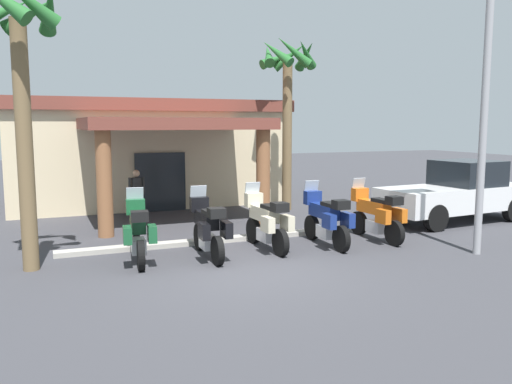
{
  "coord_description": "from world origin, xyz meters",
  "views": [
    {
      "loc": [
        -4.05,
        -10.09,
        3.11
      ],
      "look_at": [
        1.63,
        3.48,
        1.2
      ],
      "focal_mm": 36.86,
      "sensor_mm": 36.0,
      "label": 1
    }
  ],
  "objects_px": {
    "motorcycle_green": "(138,232)",
    "motorcycle_cream": "(267,222)",
    "palm_tree_roadside": "(19,61)",
    "motorcycle_black": "(208,228)",
    "pedestrian": "(137,192)",
    "motorcycle_orange": "(377,215)",
    "roadside_sign": "(488,44)",
    "motorcycle_blue": "(327,219)",
    "pickup_truck_white": "(458,193)",
    "motel_building": "(144,150)",
    "palm_tree_near_portico": "(288,82)"
  },
  "relations": [
    {
      "from": "motorcycle_cream",
      "to": "motorcycle_blue",
      "type": "height_order",
      "value": "same"
    },
    {
      "from": "motorcycle_cream",
      "to": "palm_tree_near_portico",
      "type": "distance_m",
      "value": 7.32
    },
    {
      "from": "pedestrian",
      "to": "motorcycle_blue",
      "type": "bearing_deg",
      "value": 26.89
    },
    {
      "from": "motorcycle_cream",
      "to": "pedestrian",
      "type": "distance_m",
      "value": 5.62
    },
    {
      "from": "motorcycle_green",
      "to": "pedestrian",
      "type": "bearing_deg",
      "value": -3.26
    },
    {
      "from": "motorcycle_blue",
      "to": "palm_tree_roadside",
      "type": "bearing_deg",
      "value": 87.58
    },
    {
      "from": "motorcycle_cream",
      "to": "palm_tree_roadside",
      "type": "distance_m",
      "value": 6.55
    },
    {
      "from": "pedestrian",
      "to": "motorcycle_orange",
      "type": "bearing_deg",
      "value": 36.85
    },
    {
      "from": "motorcycle_blue",
      "to": "pickup_truck_white",
      "type": "distance_m",
      "value": 5.76
    },
    {
      "from": "palm_tree_near_portico",
      "to": "motorcycle_orange",
      "type": "bearing_deg",
      "value": -90.16
    },
    {
      "from": "motorcycle_blue",
      "to": "roadside_sign",
      "type": "distance_m",
      "value": 5.56
    },
    {
      "from": "motorcycle_black",
      "to": "palm_tree_roadside",
      "type": "xyz_separation_m",
      "value": [
        -3.84,
        0.44,
        3.69
      ]
    },
    {
      "from": "motorcycle_cream",
      "to": "roadside_sign",
      "type": "height_order",
      "value": "roadside_sign"
    },
    {
      "from": "palm_tree_roadside",
      "to": "pedestrian",
      "type": "bearing_deg",
      "value": 57.32
    },
    {
      "from": "motorcycle_black",
      "to": "motorcycle_cream",
      "type": "xyz_separation_m",
      "value": [
        1.58,
        0.19,
        0.0
      ]
    },
    {
      "from": "motel_building",
      "to": "motorcycle_black",
      "type": "relative_size",
      "value": 4.76
    },
    {
      "from": "motorcycle_blue",
      "to": "motorcycle_green",
      "type": "bearing_deg",
      "value": 88.29
    },
    {
      "from": "motel_building",
      "to": "motorcycle_cream",
      "type": "xyz_separation_m",
      "value": [
        1.15,
        -9.71,
        -1.36
      ]
    },
    {
      "from": "motorcycle_blue",
      "to": "pedestrian",
      "type": "relative_size",
      "value": 1.33
    },
    {
      "from": "pickup_truck_white",
      "to": "roadside_sign",
      "type": "xyz_separation_m",
      "value": [
        -2.67,
        -3.48,
        3.99
      ]
    },
    {
      "from": "motorcycle_blue",
      "to": "motorcycle_orange",
      "type": "xyz_separation_m",
      "value": [
        1.58,
        0.06,
        0.0
      ]
    },
    {
      "from": "motorcycle_green",
      "to": "motorcycle_black",
      "type": "height_order",
      "value": "same"
    },
    {
      "from": "motorcycle_cream",
      "to": "roadside_sign",
      "type": "bearing_deg",
      "value": -119.54
    },
    {
      "from": "motel_building",
      "to": "motorcycle_black",
      "type": "distance_m",
      "value": 10.0
    },
    {
      "from": "motorcycle_blue",
      "to": "pedestrian",
      "type": "bearing_deg",
      "value": 37.22
    },
    {
      "from": "motorcycle_green",
      "to": "motorcycle_cream",
      "type": "height_order",
      "value": "same"
    },
    {
      "from": "motel_building",
      "to": "motorcycle_blue",
      "type": "distance_m",
      "value": 10.38
    },
    {
      "from": "pickup_truck_white",
      "to": "motorcycle_cream",
      "type": "bearing_deg",
      "value": -175.78
    },
    {
      "from": "motel_building",
      "to": "motorcycle_blue",
      "type": "xyz_separation_m",
      "value": [
        2.73,
        -9.93,
        -1.36
      ]
    },
    {
      "from": "motel_building",
      "to": "pickup_truck_white",
      "type": "xyz_separation_m",
      "value": [
        8.33,
        -8.59,
        -1.12
      ]
    },
    {
      "from": "motel_building",
      "to": "motorcycle_orange",
      "type": "height_order",
      "value": "motel_building"
    },
    {
      "from": "motorcycle_orange",
      "to": "pedestrian",
      "type": "xyz_separation_m",
      "value": [
        -5.44,
        5.29,
        0.26
      ]
    },
    {
      "from": "motorcycle_blue",
      "to": "palm_tree_near_portico",
      "type": "relative_size",
      "value": 0.36
    },
    {
      "from": "motorcycle_blue",
      "to": "palm_tree_near_portico",
      "type": "height_order",
      "value": "palm_tree_near_portico"
    },
    {
      "from": "motorcycle_cream",
      "to": "motorcycle_orange",
      "type": "xyz_separation_m",
      "value": [
        3.16,
        -0.16,
        0.0
      ]
    },
    {
      "from": "motel_building",
      "to": "motorcycle_green",
      "type": "distance_m",
      "value": 9.97
    },
    {
      "from": "palm_tree_roadside",
      "to": "motorcycle_orange",
      "type": "bearing_deg",
      "value": -2.74
    },
    {
      "from": "motorcycle_green",
      "to": "pickup_truck_white",
      "type": "xyz_separation_m",
      "value": [
        10.33,
        1.08,
        0.24
      ]
    },
    {
      "from": "palm_tree_near_portico",
      "to": "palm_tree_roadside",
      "type": "bearing_deg",
      "value": -149.32
    },
    {
      "from": "palm_tree_roadside",
      "to": "motorcycle_black",
      "type": "bearing_deg",
      "value": -6.52
    },
    {
      "from": "motel_building",
      "to": "roadside_sign",
      "type": "xyz_separation_m",
      "value": [
        5.65,
        -12.06,
        2.86
      ]
    },
    {
      "from": "pedestrian",
      "to": "motorcycle_green",
      "type": "bearing_deg",
      "value": -18.7
    },
    {
      "from": "motel_building",
      "to": "pickup_truck_white",
      "type": "distance_m",
      "value": 12.01
    },
    {
      "from": "motorcycle_green",
      "to": "motorcycle_blue",
      "type": "bearing_deg",
      "value": -86.6
    },
    {
      "from": "motel_building",
      "to": "palm_tree_roadside",
      "type": "bearing_deg",
      "value": -114.45
    },
    {
      "from": "motorcycle_orange",
      "to": "roadside_sign",
      "type": "height_order",
      "value": "roadside_sign"
    },
    {
      "from": "motorcycle_green",
      "to": "motorcycle_orange",
      "type": "distance_m",
      "value": 6.32
    },
    {
      "from": "palm_tree_near_portico",
      "to": "palm_tree_roadside",
      "type": "height_order",
      "value": "palm_tree_near_portico"
    },
    {
      "from": "motorcycle_green",
      "to": "motorcycle_cream",
      "type": "relative_size",
      "value": 1.0
    },
    {
      "from": "motorcycle_orange",
      "to": "pickup_truck_white",
      "type": "bearing_deg",
      "value": -74.12
    }
  ]
}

